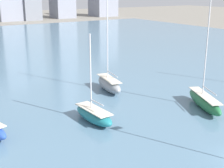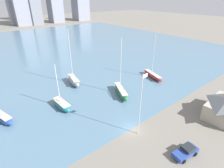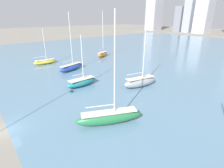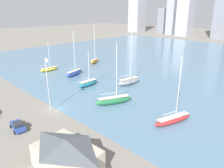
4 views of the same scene
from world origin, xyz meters
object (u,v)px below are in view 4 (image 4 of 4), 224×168
Objects in this scene: flag_pole at (48,84)px; sailboat_blue at (74,73)px; sailboat_teal at (88,83)px; sailboat_gray at (129,81)px; sailboat_red at (173,119)px; sailboat_green at (114,100)px; boat_shed at (67,154)px; parked_pickup_blue at (18,126)px; sailboat_yellow at (49,69)px; sailboat_orange at (95,61)px.

flag_pole is 30.64m from sailboat_blue.
sailboat_gray is at bearing 45.73° from sailboat_teal.
sailboat_red is 16.04m from sailboat_green.
flag_pole is at bearing -130.09° from sailboat_red.
flag_pole is 1.17× the size of sailboat_teal.
parked_pickup_blue is (-16.76, -0.53, -1.68)m from boat_shed.
sailboat_yellow is at bearing 175.41° from sailboat_teal.
sailboat_blue is 0.96× the size of sailboat_orange.
sailboat_green is at bearing -5.02° from sailboat_yellow.
parked_pickup_blue is at bearing -74.06° from flag_pole.
sailboat_orange is 0.99× the size of sailboat_gray.
boat_shed is 25.12m from sailboat_green.
flag_pole is 0.79× the size of sailboat_gray.
sailboat_gray reaches higher than sailboat_yellow.
flag_pole is 38.21m from sailboat_yellow.
sailboat_orange is at bearing -138.48° from parked_pickup_blue.
boat_shed is 68.94m from sailboat_orange.
sailboat_green is 23.23m from parked_pickup_blue.
boat_shed is 38.10m from sailboat_teal.
sailboat_blue is at bearing 159.74° from sailboat_teal.
sailboat_red is 0.90× the size of sailboat_blue.
sailboat_gray is at bearing -168.94° from parked_pickup_blue.
sailboat_yellow is 2.26× the size of parked_pickup_blue.
sailboat_yellow is (-56.27, 2.87, -0.08)m from sailboat_red.
flag_pole reaches higher than boat_shed.
flag_pole is 28.68m from sailboat_gray.
flag_pole is 28.90m from sailboat_red.
sailboat_blue is (-20.59, 21.90, -5.98)m from flag_pole.
sailboat_blue is at bearing -171.47° from sailboat_green.
sailboat_blue reaches higher than flag_pole.
sailboat_gray is at bearing -0.51° from sailboat_blue.
flag_pole is at bearing -75.16° from sailboat_orange.
sailboat_orange reaches higher than sailboat_teal.
boat_shed is 0.78× the size of flag_pole.
sailboat_green is at bearing 114.16° from boat_shed.
sailboat_gray reaches higher than sailboat_blue.
sailboat_red reaches higher than flag_pole.
sailboat_orange reaches higher than sailboat_red.
flag_pole is at bearing -69.58° from sailboat_teal.
sailboat_teal is at bearing -168.31° from sailboat_red.
boat_shed is 21.48m from flag_pole.
sailboat_teal is at bearing 132.19° from boat_shed.
sailboat_blue is at bearing -135.21° from parked_pickup_blue.
sailboat_yellow is 0.68× the size of sailboat_gray.
sailboat_yellow is 40.61m from sailboat_green.
sailboat_orange is 45.67m from sailboat_green.
flag_pole is 0.84× the size of sailboat_green.
sailboat_orange is 58.59m from parked_pickup_blue.
boat_shed is 50.05m from sailboat_blue.
sailboat_green is 3.12× the size of parked_pickup_blue.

